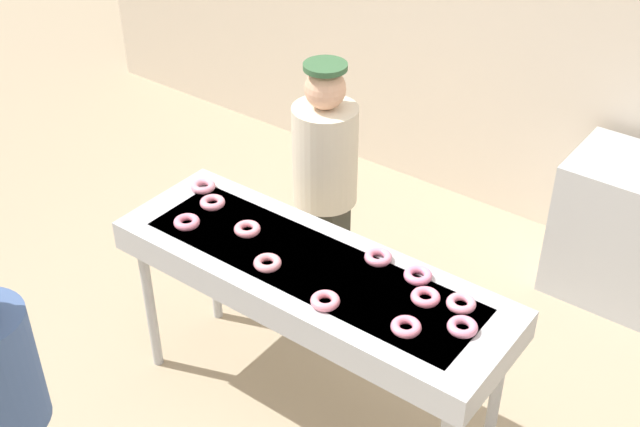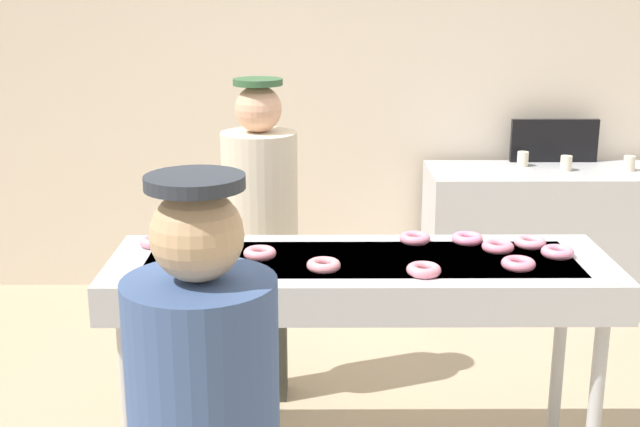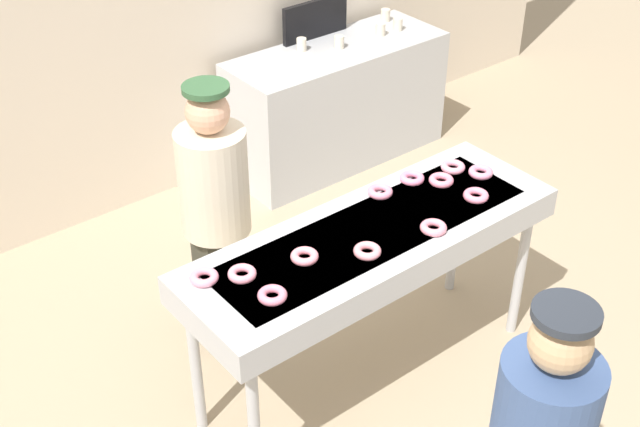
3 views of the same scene
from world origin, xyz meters
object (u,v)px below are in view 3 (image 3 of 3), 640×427
worker_baker (215,206)px  paper_cup_3 (339,42)px  paper_cup_1 (302,44)px  strawberry_donut_8 (441,180)px  strawberry_donut_11 (305,256)px  strawberry_donut_10 (453,167)px  strawberry_donut_1 (204,277)px  strawberry_donut_5 (380,192)px  prep_counter (337,104)px  menu_display (315,19)px  strawberry_donut_2 (481,172)px  strawberry_donut_7 (242,274)px  strawberry_donut_9 (367,251)px  strawberry_donut_3 (476,196)px  strawberry_donut_6 (412,178)px  fryer_conveyor (372,245)px  strawberry_donut_0 (433,228)px  paper_cup_0 (398,24)px  paper_cup_2 (385,15)px  paper_cup_4 (381,29)px  strawberry_donut_4 (272,295)px

worker_baker → paper_cup_3: (1.83, 1.21, 0.03)m
paper_cup_1 → strawberry_donut_8: bearing=-106.4°
strawberry_donut_11 → strawberry_donut_10: bearing=6.9°
strawberry_donut_1 → paper_cup_1: size_ratio=1.40×
strawberry_donut_5 → prep_counter: 2.14m
prep_counter → paper_cup_3: (0.01, -0.01, 0.50)m
menu_display → prep_counter: bearing=-90.0°
strawberry_donut_11 → worker_baker: bearing=93.5°
strawberry_donut_2 → strawberry_donut_7: 1.50m
strawberry_donut_5 → strawberry_donut_9: 0.52m
strawberry_donut_3 → strawberry_donut_6: 0.36m
strawberry_donut_6 → strawberry_donut_11: bearing=-167.6°
fryer_conveyor → strawberry_donut_3: strawberry_donut_3 is taller
strawberry_donut_1 → worker_baker: 0.68m
prep_counter → menu_display: bearing=90.0°
strawberry_donut_0 → prep_counter: bearing=61.6°
strawberry_donut_8 → strawberry_donut_11: size_ratio=1.00×
strawberry_donut_0 → strawberry_donut_8: same height
fryer_conveyor → paper_cup_1: 2.37m
strawberry_donut_2 → paper_cup_0: bearing=58.7°
strawberry_donut_9 → strawberry_donut_10: same height
strawberry_donut_9 → paper_cup_3: bearing=53.4°
strawberry_donut_0 → strawberry_donut_10: bearing=35.1°
strawberry_donut_8 → strawberry_donut_6: bearing=133.5°
strawberry_donut_5 → paper_cup_2: size_ratio=1.40×
strawberry_donut_7 → paper_cup_2: bearing=36.9°
paper_cup_0 → paper_cup_4: size_ratio=1.00×
strawberry_donut_10 → worker_baker: worker_baker is taller
strawberry_donut_4 → strawberry_donut_1: bearing=119.5°
strawberry_donut_6 → strawberry_donut_8: 0.15m
strawberry_donut_1 → strawberry_donut_7: size_ratio=1.00×
fryer_conveyor → prep_counter: (1.38, 1.95, -0.43)m
strawberry_donut_3 → strawberry_donut_10: 0.30m
strawberry_donut_1 → strawberry_donut_8: size_ratio=1.00×
strawberry_donut_2 → menu_display: 2.26m
strawberry_donut_6 → strawberry_donut_11: 0.89m
strawberry_donut_8 → paper_cup_2: 2.48m
strawberry_donut_10 → strawberry_donut_11: size_ratio=1.00×
strawberry_donut_5 → paper_cup_4: 2.30m
strawberry_donut_1 → strawberry_donut_8: bearing=-3.2°
strawberry_donut_1 → paper_cup_1: bearing=43.5°
strawberry_donut_0 → paper_cup_4: bearing=53.7°
strawberry_donut_9 → worker_baker: (-0.30, 0.85, -0.07)m
strawberry_donut_3 → paper_cup_0: 2.44m
strawberry_donut_5 → strawberry_donut_9: same height
fryer_conveyor → strawberry_donut_10: (0.71, 0.15, 0.11)m
strawberry_donut_3 → strawberry_donut_4: (-1.29, 0.00, 0.00)m
strawberry_donut_10 → prep_counter: 1.99m
strawberry_donut_0 → strawberry_donut_11: (-0.63, 0.21, 0.00)m
strawberry_donut_11 → worker_baker: 0.71m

